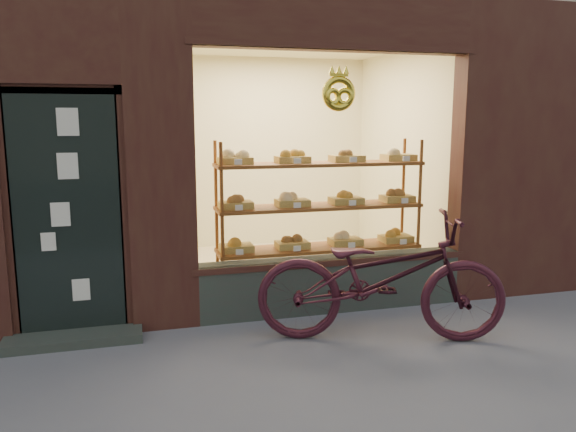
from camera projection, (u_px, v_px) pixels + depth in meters
name	position (u px, v px, depth m)	size (l,w,h in m)	color
ground	(378.00, 423.00, 3.58)	(90.00, 90.00, 0.00)	#565765
display_shelf	(319.00, 219.00, 5.97)	(2.20, 0.45, 1.70)	brown
bicycle	(381.00, 277.00, 4.85)	(0.75, 2.14, 1.13)	#35121E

